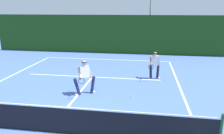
# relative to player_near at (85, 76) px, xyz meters

# --- Properties ---
(ground_plane) EXTENTS (80.00, 80.00, 0.00)m
(ground_plane) POSITION_rel_player_near_xyz_m (-0.32, -3.51, -0.92)
(ground_plane) COLOR #4A69B6
(court_line_baseline_far) EXTENTS (9.98, 0.10, 0.01)m
(court_line_baseline_far) POSITION_rel_player_near_xyz_m (-0.32, 7.53, -0.92)
(court_line_baseline_far) COLOR white
(court_line_baseline_far) RESTS_ON ground_plane
(court_line_service) EXTENTS (8.14, 0.10, 0.01)m
(court_line_service) POSITION_rel_player_near_xyz_m (-0.32, 2.73, -0.92)
(court_line_service) COLOR white
(court_line_service) RESTS_ON ground_plane
(court_line_centre) EXTENTS (0.10, 6.40, 0.01)m
(court_line_centre) POSITION_rel_player_near_xyz_m (-0.32, -0.31, -0.92)
(court_line_centre) COLOR white
(court_line_centre) RESTS_ON ground_plane
(tennis_net) EXTENTS (10.94, 0.09, 1.09)m
(tennis_net) POSITION_rel_player_near_xyz_m (-0.32, -3.51, -0.42)
(tennis_net) COLOR #1E4723
(tennis_net) RESTS_ON ground_plane
(player_near) EXTENTS (1.02, 1.06, 1.67)m
(player_near) POSITION_rel_player_near_xyz_m (0.00, 0.00, 0.00)
(player_near) COLOR #1E234C
(player_near) RESTS_ON ground_plane
(player_far) EXTENTS (0.71, 0.88, 1.60)m
(player_far) POSITION_rel_player_near_xyz_m (3.36, 3.02, -0.04)
(player_far) COLOR black
(player_far) RESTS_ON ground_plane
(tennis_ball) EXTENTS (0.07, 0.07, 0.07)m
(tennis_ball) POSITION_rel_player_near_xyz_m (2.25, -0.05, -0.89)
(tennis_ball) COLOR #D1E033
(tennis_ball) RESTS_ON ground_plane
(tennis_ball_extra) EXTENTS (0.07, 0.07, 0.07)m
(tennis_ball_extra) POSITION_rel_player_near_xyz_m (2.63, 2.36, -0.89)
(tennis_ball_extra) COLOR #D1E033
(tennis_ball_extra) RESTS_ON ground_plane
(back_fence_windscreen) EXTENTS (22.32, 0.12, 3.47)m
(back_fence_windscreen) POSITION_rel_player_near_xyz_m (-0.32, 10.18, 0.81)
(back_fence_windscreen) COLOR #1B4113
(back_fence_windscreen) RESTS_ON ground_plane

